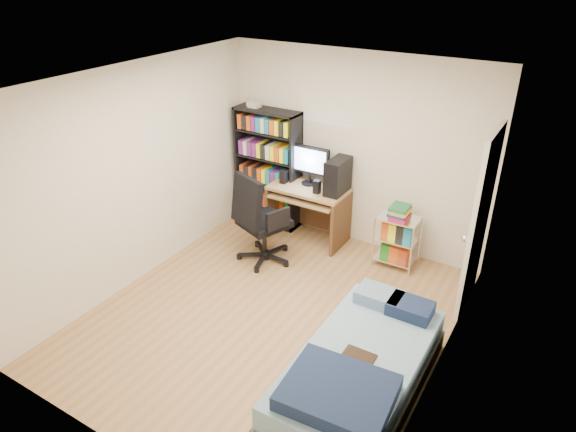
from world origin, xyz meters
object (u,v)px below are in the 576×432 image
Objects in this scene: media_shelf at (268,167)px; bed at (358,372)px; computer_desk at (317,193)px; office_chair at (261,234)px.

media_shelf is 0.88× the size of bed.
computer_desk reaches higher than bed.
office_chair is at bearing -111.60° from computer_desk.
media_shelf is 1.35× the size of computer_desk.
bed is at bearing -43.77° from media_shelf.
computer_desk is at bearing 89.29° from office_chair.
media_shelf is 3.46m from bed.
media_shelf reaches higher than office_chair.
media_shelf is at bearing 173.22° from computer_desk.
computer_desk is 1.08× the size of office_chair.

